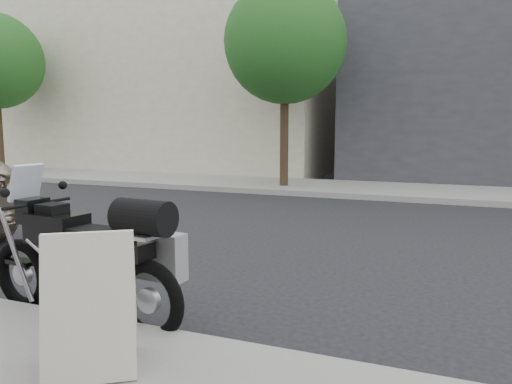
# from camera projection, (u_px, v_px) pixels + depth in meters

# --- Properties ---
(ground) EXTENTS (120.00, 120.00, 0.00)m
(ground) POSITION_uv_depth(u_px,v_px,m) (281.00, 241.00, 8.11)
(ground) COLOR black
(ground) RESTS_ON ground
(far_sidewalk) EXTENTS (44.00, 3.00, 0.15)m
(far_sidewalk) POSITION_uv_depth(u_px,v_px,m) (357.00, 189.00, 14.07)
(far_sidewalk) COLOR gray
(far_sidewalk) RESTS_ON ground
(far_building_cream) EXTENTS (14.00, 11.00, 8.00)m
(far_building_cream) POSITION_uv_depth(u_px,v_px,m) (195.00, 79.00, 23.31)
(far_building_cream) COLOR #B3AC8F
(far_building_cream) RESTS_ON ground
(street_tree_mid) EXTENTS (3.40, 3.40, 5.70)m
(street_tree_mid) POSITION_uv_depth(u_px,v_px,m) (285.00, 43.00, 13.81)
(street_tree_mid) COLOR #352818
(street_tree_mid) RESTS_ON far_sidewalk
(motorcycle) EXTENTS (2.38, 0.77, 1.51)m
(motorcycle) POSITION_uv_depth(u_px,v_px,m) (93.00, 258.00, 4.63)
(motorcycle) COLOR black
(motorcycle) RESTS_ON ground
(sandwich_sign) EXTENTS (0.83, 0.82, 0.99)m
(sandwich_sign) POSITION_uv_depth(u_px,v_px,m) (90.00, 301.00, 3.52)
(sandwich_sign) COLOR white
(sandwich_sign) RESTS_ON near_sidewalk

